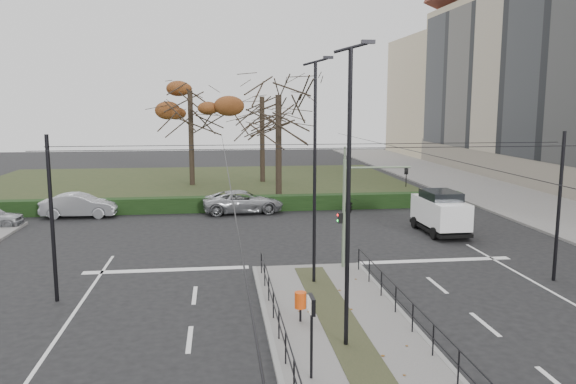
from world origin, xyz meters
The scene contains 18 objects.
ground centered at (0.00, 0.00, 0.00)m, with size 140.00×140.00×0.00m, color black.
median_island centered at (0.00, -2.50, 0.07)m, with size 4.40×15.00×0.14m, color #64615F.
sidewalk_east centered at (18.00, 22.00, 0.07)m, with size 8.00×90.00×0.14m, color #64615F.
park centered at (-6.00, 32.00, 0.05)m, with size 38.00×26.00×0.10m, color #263219.
hedge centered at (-6.00, 18.60, 0.50)m, with size 38.00×1.00×1.00m, color black.
median_railing centered at (0.00, -2.60, 0.98)m, with size 4.14×13.24×0.92m.
catenary centered at (0.00, 1.62, 3.42)m, with size 20.00×34.00×6.00m.
traffic_light centered at (1.77, 4.50, 2.83)m, with size 3.14×1.80×4.62m.
litter_bin centered at (-1.22, -1.34, 0.83)m, with size 0.38×0.38×0.97m.
info_panel centered at (-1.51, -5.11, 1.84)m, with size 0.12×0.56×2.16m.
streetlamp_median_near centered at (-0.16, -3.27, 4.50)m, with size 0.72×0.15×8.58m.
streetlamp_median_far centered at (-0.08, 2.60, 4.54)m, with size 0.72×0.15×8.65m.
parked_car_second centered at (-12.43, 17.77, 0.75)m, with size 1.60×4.58×1.51m, color #929499.
parked_car_fourth centered at (-2.14, 17.98, 0.73)m, with size 2.42×5.25×1.46m, color #929499.
white_van centered at (8.32, 10.66, 1.23)m, with size 2.07×4.40×2.35m.
rust_tree centered at (-5.98, 30.88, 8.19)m, with size 7.69×7.69×10.65m.
bare_tree_center centered at (0.28, 32.22, 7.17)m, with size 6.70×6.70×10.15m.
bare_tree_near centered at (0.58, 21.48, 7.14)m, with size 6.76×6.76×10.09m.
Camera 1 is at (-3.76, -18.28, 7.00)m, focal length 35.00 mm.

